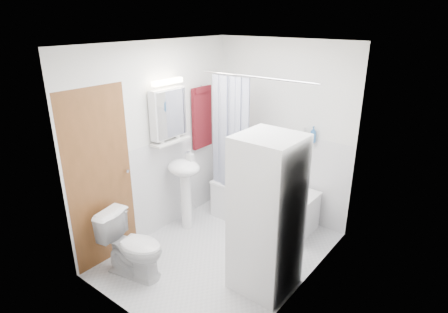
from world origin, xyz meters
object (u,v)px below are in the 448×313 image
Objects in this scene: bathtub at (264,203)px; toilet at (133,246)px; washer_dryer at (266,215)px; sink at (184,178)px.

toilet reaches higher than bathtub.
washer_dryer reaches higher than bathtub.
washer_dryer is 1.48m from toilet.
toilet is at bearing -105.86° from bathtub.
sink reaches higher than bathtub.
bathtub is at bearing 45.00° from sink.
washer_dryer is at bearing -57.50° from bathtub.
sink is (-0.74, -0.74, 0.42)m from bathtub.
toilet is at bearing -148.66° from washer_dryer.
washer_dryer is (0.69, -1.08, 0.53)m from bathtub.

